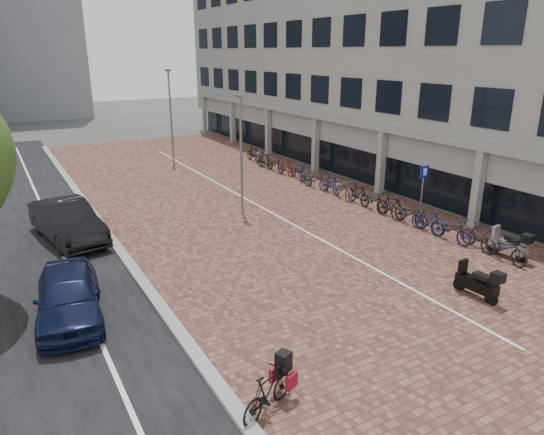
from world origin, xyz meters
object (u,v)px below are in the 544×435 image
(car_navy, at_px, (68,296))
(parking_sign, at_px, (423,184))
(car_dark, at_px, (67,221))
(scooter_mid, at_px, (477,282))
(scooter_front, at_px, (508,244))
(hero_bike, at_px, (268,391))

(car_navy, bearing_deg, parking_sign, 13.13)
(car_dark, bearing_deg, scooter_mid, -58.58)
(scooter_mid, distance_m, parking_sign, 7.49)
(car_navy, height_order, scooter_front, car_navy)
(scooter_mid, bearing_deg, car_dark, 128.62)
(car_dark, relative_size, hero_bike, 2.88)
(hero_bike, relative_size, parking_sign, 0.68)
(hero_bike, bearing_deg, scooter_front, -99.80)
(car_dark, distance_m, parking_sign, 14.95)
(hero_bike, bearing_deg, car_dark, -14.38)
(scooter_front, height_order, parking_sign, parking_sign)
(hero_bike, distance_m, parking_sign, 14.21)
(car_navy, height_order, scooter_mid, car_navy)
(parking_sign, bearing_deg, scooter_mid, -125.70)
(car_dark, bearing_deg, parking_sign, -30.05)
(car_dark, relative_size, scooter_front, 3.02)
(scooter_mid, height_order, parking_sign, parking_sign)
(scooter_front, relative_size, scooter_mid, 1.01)
(car_dark, height_order, parking_sign, parking_sign)
(hero_bike, height_order, scooter_mid, hero_bike)
(hero_bike, xyz_separation_m, scooter_mid, (8.00, 1.29, 0.03))
(scooter_front, bearing_deg, hero_bike, -170.37)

